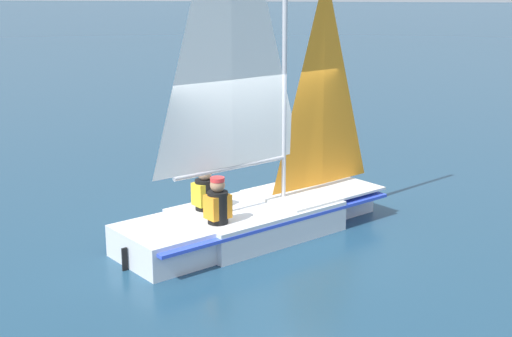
% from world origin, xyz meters
% --- Properties ---
extents(ground_plane, '(260.00, 260.00, 0.00)m').
position_xyz_m(ground_plane, '(0.00, 0.00, 0.00)').
color(ground_plane, navy).
extents(sailboat_main, '(4.17, 4.31, 6.00)m').
position_xyz_m(sailboat_main, '(0.01, 0.01, 0.79)').
color(sailboat_main, silver).
rests_on(sailboat_main, ground_plane).
extents(sailor_helm, '(0.42, 0.43, 1.16)m').
position_xyz_m(sailor_helm, '(0.75, 0.31, 0.63)').
color(sailor_helm, black).
rests_on(sailor_helm, ground_plane).
extents(sailor_crew, '(0.42, 0.43, 1.16)m').
position_xyz_m(sailor_crew, '(0.44, 0.92, 0.63)').
color(sailor_crew, black).
rests_on(sailor_crew, ground_plane).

